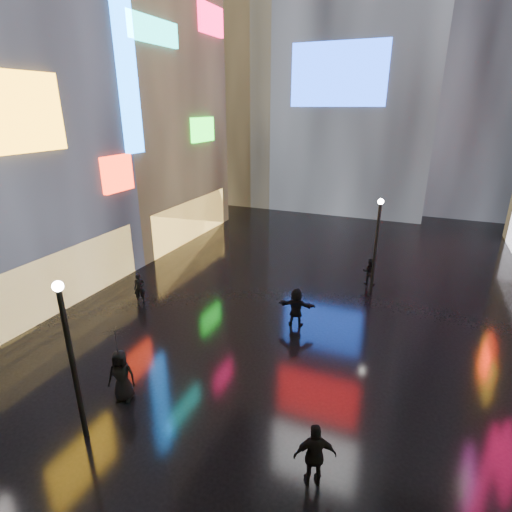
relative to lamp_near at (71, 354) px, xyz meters
The scene contains 12 objects.
ground 13.18m from the lamp_near, 72.30° to the left, with size 140.00×140.00×0.00m, color black.
building_left_far 23.31m from the lamp_near, 123.50° to the left, with size 10.28×12.00×22.00m.
tower_flank_right 42.74m from the lamp_near, 71.35° to the left, with size 12.00×12.00×34.00m, color black.
tower_flank_left 37.09m from the lamp_near, 106.43° to the left, with size 10.00×10.00×26.00m, color black.
lamp_near is the anchor object (origin of this frame).
lamp_far 15.24m from the lamp_near, 63.78° to the left, with size 0.30×0.30×5.20m.
pedestrian_3 7.25m from the lamp_near, ahead, with size 1.13×0.47×1.93m, color black.
pedestrian_4 2.69m from the lamp_near, 90.73° to the left, with size 0.92×0.60×1.89m, color black.
pedestrian_5 9.90m from the lamp_near, 65.77° to the left, with size 1.70×0.54×1.83m, color black.
pedestrian_6 9.24m from the lamp_near, 117.24° to the left, with size 0.57×0.37×1.56m, color black.
pedestrian_7 16.30m from the lamp_near, 66.53° to the left, with size 0.75×0.58×1.53m, color black.
umbrella_2 1.90m from the lamp_near, 90.73° to the left, with size 0.94×0.96×0.86m, color black.
Camera 1 is at (4.61, 0.94, 9.49)m, focal length 28.00 mm.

